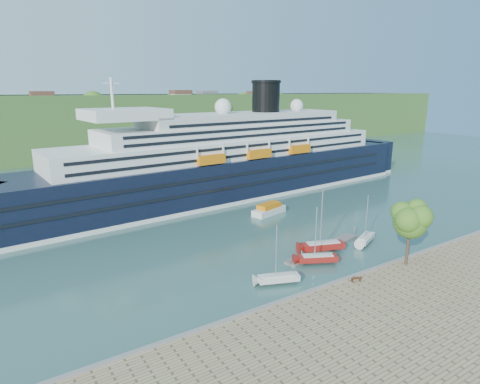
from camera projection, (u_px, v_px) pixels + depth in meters
ground at (353, 282)px, 55.60m from camera, size 400.00×400.00×0.00m
far_hillside at (94, 124)px, 170.95m from camera, size 400.00×50.00×24.00m
quay_coping at (355, 275)px, 55.15m from camera, size 220.00×0.50×0.30m
cruise_ship at (223, 139)px, 97.75m from camera, size 127.66×26.96×28.45m
park_bench at (356, 278)px, 53.62m from camera, size 1.46×1.07×0.87m
promenade_tree at (409, 230)px, 57.75m from camera, size 6.44×6.44×10.66m
floating_pontoon at (323, 249)px, 66.92m from camera, size 18.26×6.06×0.40m
sailboat_white_near at (279, 256)px, 54.26m from camera, size 6.54×3.88×8.17m
sailboat_red at (319, 237)px, 60.55m from camera, size 6.85×4.69×8.69m
sailboat_white_far at (367, 220)px, 68.90m from camera, size 6.59×4.21×8.28m
tender_launch at (269, 209)px, 86.17m from camera, size 8.87×4.87×2.33m
sailboat_extra at (324, 223)px, 64.97m from camera, size 8.10×4.63×10.11m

